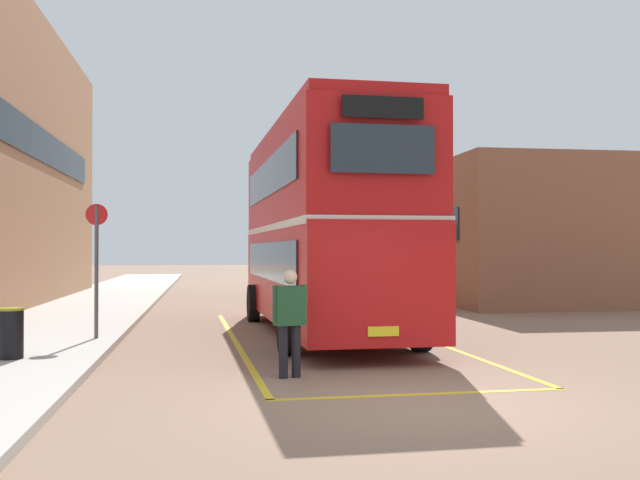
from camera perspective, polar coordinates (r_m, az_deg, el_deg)
The scene contains 9 objects.
ground_plane at distance 23.69m, azimuth -2.17°, elevation -5.47°, with size 135.60×135.60×0.00m, color #846651.
sidewalk_left at distance 26.19m, azimuth -17.12°, elevation -4.83°, with size 4.00×57.60×0.14m, color #B2ADA3.
depot_building_right at distance 30.86m, azimuth 14.04°, elevation 0.40°, with size 7.57×13.93×5.10m.
double_decker_bus at distance 17.03m, azimuth 0.19°, elevation 1.13°, with size 3.12×10.47×4.75m.
single_deck_bus at distance 32.63m, azimuth 1.79°, elevation -1.28°, with size 3.30×8.70×3.02m.
pedestrian_boarding at distance 11.28m, azimuth -2.36°, elevation -5.88°, with size 0.54×0.34×1.65m.
litter_bin at distance 13.35m, azimuth -22.88°, elevation -6.68°, with size 0.43×0.43×0.85m.
bus_stop_sign at distance 15.73m, azimuth -16.95°, elevation -1.31°, with size 0.44×0.08×2.75m.
bay_marking_yellow at distance 15.25m, azimuth 1.46°, elevation -8.10°, with size 4.66×12.53×0.01m.
Camera 1 is at (-2.71, -9.05, 1.97)m, focal length 41.24 mm.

